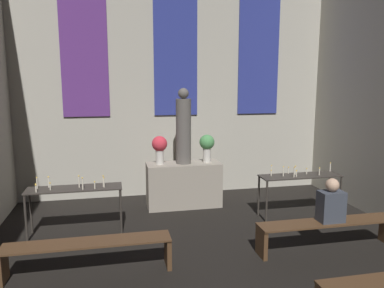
{
  "coord_description": "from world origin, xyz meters",
  "views": [
    {
      "loc": [
        -1.33,
        1.79,
        2.46
      ],
      "look_at": [
        0.0,
        8.08,
        1.39
      ],
      "focal_mm": 35.0,
      "sensor_mm": 36.0,
      "label": 1
    }
  ],
  "objects_px": {
    "flower_vase_left": "(160,147)",
    "pew_back_right": "(327,229)",
    "flower_vase_right": "(207,145)",
    "pew_back_left": "(88,250)",
    "candle_rack_right": "(300,180)",
    "altar": "(184,185)",
    "person_seated": "(331,203)",
    "candle_rack_left": "(74,193)",
    "statue": "(183,129)"
  },
  "relations": [
    {
      "from": "flower_vase_left",
      "to": "pew_back_right",
      "type": "distance_m",
      "value": 3.36
    },
    {
      "from": "flower_vase_left",
      "to": "pew_back_right",
      "type": "xyz_separation_m",
      "value": [
        2.17,
        -2.4,
        -0.9
      ]
    },
    {
      "from": "flower_vase_right",
      "to": "pew_back_right",
      "type": "distance_m",
      "value": 2.84
    },
    {
      "from": "pew_back_left",
      "to": "flower_vase_left",
      "type": "bearing_deg",
      "value": 62.88
    },
    {
      "from": "flower_vase_left",
      "to": "candle_rack_right",
      "type": "xyz_separation_m",
      "value": [
        2.45,
        -1.0,
        -0.54
      ]
    },
    {
      "from": "altar",
      "to": "person_seated",
      "type": "relative_size",
      "value": 2.25
    },
    {
      "from": "flower_vase_right",
      "to": "candle_rack_left",
      "type": "distance_m",
      "value": 2.71
    },
    {
      "from": "flower_vase_left",
      "to": "candle_rack_left",
      "type": "xyz_separation_m",
      "value": [
        -1.51,
        -1.01,
        -0.54
      ]
    },
    {
      "from": "candle_rack_left",
      "to": "person_seated",
      "type": "bearing_deg",
      "value": -20.53
    },
    {
      "from": "person_seated",
      "to": "flower_vase_left",
      "type": "bearing_deg",
      "value": 132.62
    },
    {
      "from": "statue",
      "to": "candle_rack_right",
      "type": "xyz_separation_m",
      "value": [
        1.98,
        -1.0,
        -0.88
      ]
    },
    {
      "from": "altar",
      "to": "flower_vase_left",
      "type": "distance_m",
      "value": 0.92
    },
    {
      "from": "altar",
      "to": "pew_back_right",
      "type": "height_order",
      "value": "altar"
    },
    {
      "from": "pew_back_right",
      "to": "candle_rack_left",
      "type": "bearing_deg",
      "value": 159.29
    },
    {
      "from": "pew_back_left",
      "to": "person_seated",
      "type": "height_order",
      "value": "person_seated"
    },
    {
      "from": "altar",
      "to": "statue",
      "type": "relative_size",
      "value": 0.99
    },
    {
      "from": "altar",
      "to": "flower_vase_right",
      "type": "bearing_deg",
      "value": 0.0
    },
    {
      "from": "candle_rack_right",
      "to": "person_seated",
      "type": "xyz_separation_m",
      "value": [
        -0.24,
        -1.4,
        0.04
      ]
    },
    {
      "from": "candle_rack_left",
      "to": "pew_back_right",
      "type": "xyz_separation_m",
      "value": [
        3.69,
        -1.39,
        -0.35
      ]
    },
    {
      "from": "candle_rack_right",
      "to": "flower_vase_left",
      "type": "bearing_deg",
      "value": 157.77
    },
    {
      "from": "candle_rack_left",
      "to": "pew_back_left",
      "type": "height_order",
      "value": "candle_rack_left"
    },
    {
      "from": "statue",
      "to": "pew_back_left",
      "type": "distance_m",
      "value": 3.19
    },
    {
      "from": "flower_vase_left",
      "to": "pew_back_left",
      "type": "height_order",
      "value": "flower_vase_left"
    },
    {
      "from": "candle_rack_left",
      "to": "pew_back_right",
      "type": "height_order",
      "value": "candle_rack_left"
    },
    {
      "from": "flower_vase_left",
      "to": "person_seated",
      "type": "bearing_deg",
      "value": -47.38
    },
    {
      "from": "altar",
      "to": "flower_vase_left",
      "type": "bearing_deg",
      "value": 180.0
    },
    {
      "from": "person_seated",
      "to": "candle_rack_left",
      "type": "bearing_deg",
      "value": 159.47
    },
    {
      "from": "candle_rack_right",
      "to": "flower_vase_right",
      "type": "bearing_deg",
      "value": 146.38
    },
    {
      "from": "statue",
      "to": "candle_rack_left",
      "type": "relative_size",
      "value": 0.98
    },
    {
      "from": "statue",
      "to": "person_seated",
      "type": "xyz_separation_m",
      "value": [
        1.74,
        -2.4,
        -0.84
      ]
    },
    {
      "from": "statue",
      "to": "candle_rack_left",
      "type": "xyz_separation_m",
      "value": [
        -1.99,
        -1.01,
        -0.88
      ]
    },
    {
      "from": "statue",
      "to": "candle_rack_right",
      "type": "relative_size",
      "value": 0.98
    },
    {
      "from": "candle_rack_right",
      "to": "person_seated",
      "type": "height_order",
      "value": "person_seated"
    },
    {
      "from": "pew_back_right",
      "to": "altar",
      "type": "bearing_deg",
      "value": 125.34
    },
    {
      "from": "person_seated",
      "to": "candle_rack_right",
      "type": "bearing_deg",
      "value": 80.06
    },
    {
      "from": "statue",
      "to": "candle_rack_right",
      "type": "height_order",
      "value": "statue"
    },
    {
      "from": "flower_vase_right",
      "to": "pew_back_left",
      "type": "relative_size",
      "value": 0.26
    },
    {
      "from": "pew_back_right",
      "to": "person_seated",
      "type": "xyz_separation_m",
      "value": [
        0.03,
        -0.0,
        0.39
      ]
    },
    {
      "from": "flower_vase_right",
      "to": "person_seated",
      "type": "height_order",
      "value": "flower_vase_right"
    },
    {
      "from": "statue",
      "to": "person_seated",
      "type": "bearing_deg",
      "value": -54.12
    },
    {
      "from": "candle_rack_right",
      "to": "statue",
      "type": "bearing_deg",
      "value": 153.15
    },
    {
      "from": "altar",
      "to": "pew_back_left",
      "type": "distance_m",
      "value": 2.94
    },
    {
      "from": "altar",
      "to": "person_seated",
      "type": "distance_m",
      "value": 2.97
    },
    {
      "from": "flower_vase_left",
      "to": "flower_vase_right",
      "type": "height_order",
      "value": "same"
    },
    {
      "from": "flower_vase_left",
      "to": "candle_rack_right",
      "type": "height_order",
      "value": "flower_vase_left"
    },
    {
      "from": "statue",
      "to": "altar",
      "type": "bearing_deg",
      "value": 0.0
    },
    {
      "from": "statue",
      "to": "candle_rack_left",
      "type": "bearing_deg",
      "value": -153.14
    },
    {
      "from": "flower_vase_left",
      "to": "candle_rack_left",
      "type": "bearing_deg",
      "value": -146.39
    },
    {
      "from": "candle_rack_left",
      "to": "pew_back_left",
      "type": "xyz_separation_m",
      "value": [
        0.28,
        -1.39,
        -0.35
      ]
    },
    {
      "from": "candle_rack_left",
      "to": "person_seated",
      "type": "relative_size",
      "value": 2.32
    }
  ]
}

